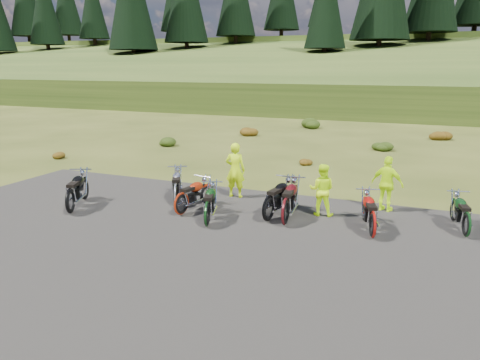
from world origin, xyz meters
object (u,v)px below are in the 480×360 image
at_px(person_middle, 235,171).
at_px(motorcycle_0, 71,214).
at_px(motorcycle_7, 465,237).
at_px(motorcycle_3, 176,206).

bearing_deg(person_middle, motorcycle_0, 38.11).
distance_m(motorcycle_7, person_middle, 7.46).
distance_m(motorcycle_3, motorcycle_7, 8.73).
xyz_separation_m(motorcycle_0, person_middle, (4.01, 3.71, 0.96)).
height_order(motorcycle_7, person_middle, person_middle).
height_order(motorcycle_0, motorcycle_7, motorcycle_0).
xyz_separation_m(motorcycle_7, person_middle, (-7.30, 1.18, 0.96)).
bearing_deg(motorcycle_0, person_middle, -71.51).
height_order(motorcycle_3, person_middle, person_middle).
height_order(motorcycle_0, person_middle, person_middle).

